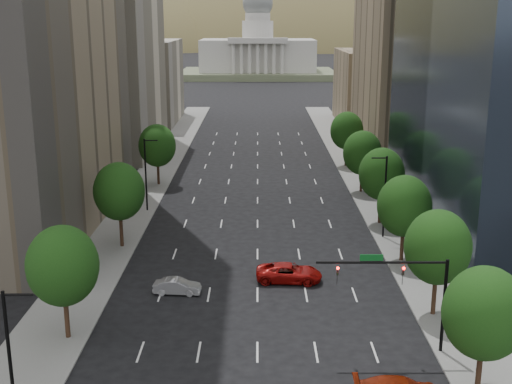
{
  "coord_description": "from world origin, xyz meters",
  "views": [
    {
      "loc": [
        0.01,
        -12.28,
        23.06
      ],
      "look_at": [
        -0.13,
        44.18,
        8.0
      ],
      "focal_mm": 46.25,
      "sensor_mm": 36.0,
      "label": 1
    }
  ],
  "objects_px": {
    "traffic_signal": "(410,285)",
    "car_silver": "(177,286)",
    "capitol": "(258,55)",
    "car_red_far": "(289,273)"
  },
  "relations": [
    {
      "from": "traffic_signal",
      "to": "car_silver",
      "type": "height_order",
      "value": "traffic_signal"
    },
    {
      "from": "traffic_signal",
      "to": "car_silver",
      "type": "distance_m",
      "value": 20.68
    },
    {
      "from": "capitol",
      "to": "car_silver",
      "type": "distance_m",
      "value": 209.76
    },
    {
      "from": "traffic_signal",
      "to": "capitol",
      "type": "height_order",
      "value": "capitol"
    },
    {
      "from": "traffic_signal",
      "to": "car_silver",
      "type": "bearing_deg",
      "value": 149.63
    },
    {
      "from": "capitol",
      "to": "car_silver",
      "type": "height_order",
      "value": "capitol"
    },
    {
      "from": "car_silver",
      "to": "car_red_far",
      "type": "bearing_deg",
      "value": -70.33
    },
    {
      "from": "car_silver",
      "to": "traffic_signal",
      "type": "bearing_deg",
      "value": -116.57
    },
    {
      "from": "traffic_signal",
      "to": "car_silver",
      "type": "xyz_separation_m",
      "value": [
        -17.42,
        10.21,
        -4.5
      ]
    },
    {
      "from": "car_silver",
      "to": "car_red_far",
      "type": "relative_size",
      "value": 0.69
    }
  ]
}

